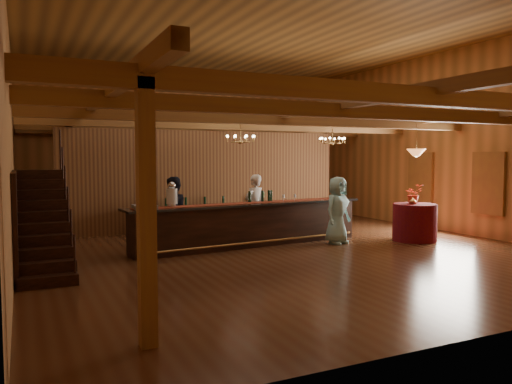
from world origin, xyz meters
name	(u,v)px	position (x,y,z in m)	size (l,w,h in m)	color
floor	(272,245)	(0.00, 0.00, 0.00)	(14.00, 14.00, 0.00)	#482514
ceiling	(273,29)	(0.00, 0.00, 5.50)	(14.00, 14.00, 0.00)	olive
wall_back	(189,145)	(0.00, 7.00, 2.75)	(12.00, 0.10, 5.50)	#C48248
wall_left	(10,134)	(-6.00, 0.00, 2.75)	(0.10, 14.00, 5.50)	#C48248
wall_right	(447,142)	(6.00, 0.00, 2.75)	(0.10, 14.00, 5.50)	#C48248
beam_grid	(264,120)	(0.00, 0.51, 3.24)	(11.90, 13.90, 0.39)	olive
support_posts	(282,185)	(0.00, -0.50, 1.60)	(9.20, 10.20, 3.20)	olive
partition_wall	(208,180)	(-0.50, 3.50, 1.55)	(9.00, 0.18, 3.10)	brown
window_right_front	(489,183)	(5.95, -1.60, 1.55)	(0.12, 1.05, 1.75)	white
window_right_back	(421,180)	(5.95, 1.00, 1.55)	(0.12, 1.05, 1.75)	white
staircase	(44,222)	(-5.45, -0.74, 1.00)	(1.00, 2.80, 2.00)	black
backroom_boxes	(194,206)	(-0.29, 5.50, 0.53)	(4.10, 0.60, 1.10)	black
tasting_bar	(251,224)	(-0.51, 0.21, 0.56)	(6.66, 1.52, 1.11)	black
beverage_dispenser	(172,195)	(-2.63, 0.04, 1.39)	(0.26, 0.26, 0.60)	silver
glass_rack_tray	(145,207)	(-3.32, -0.14, 1.15)	(0.50, 0.50, 0.10)	gray
raffle_drum	(338,192)	(2.35, 0.46, 1.28)	(0.34, 0.24, 0.30)	#8D5E25
bar_bottle_0	(250,197)	(-0.49, 0.34, 1.25)	(0.07, 0.07, 0.30)	black
bar_bottle_1	(262,196)	(-0.10, 0.38, 1.25)	(0.07, 0.07, 0.30)	black
bar_bottle_2	(269,196)	(0.11, 0.40, 1.25)	(0.07, 0.07, 0.30)	black
bar_bottle_3	(271,196)	(0.17, 0.41, 1.25)	(0.07, 0.07, 0.30)	black
backbar_shelf	(186,220)	(-1.37, 3.03, 0.40)	(2.82, 0.44, 0.79)	black
round_table	(415,222)	(3.84, -1.02, 0.51)	(1.17, 1.17, 1.01)	#5E0C08
chandelier_left	(241,139)	(-0.46, 0.98, 2.78)	(0.80, 0.80, 0.58)	tan
chandelier_right	(332,140)	(2.98, 1.72, 2.80)	(0.80, 0.80, 0.55)	tan
pendant_lamp	(416,152)	(3.84, -1.02, 2.40)	(0.52, 0.52, 0.90)	tan
bartender	(255,207)	(-0.04, 0.99, 0.90)	(0.66, 0.43, 1.81)	white
staff_second	(173,212)	(-2.39, 0.85, 0.89)	(0.87, 0.68, 1.79)	black
guest	(337,210)	(1.67, -0.49, 0.88)	(0.86, 0.56, 1.77)	#96D7DC
floor_plant	(257,209)	(1.15, 3.36, 0.56)	(0.62, 0.50, 1.13)	#3D7137
table_flowers	(413,194)	(3.87, -0.92, 1.28)	(0.48, 0.41, 0.53)	red
table_vase	(413,199)	(3.70, -1.07, 1.16)	(0.15, 0.15, 0.29)	tan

